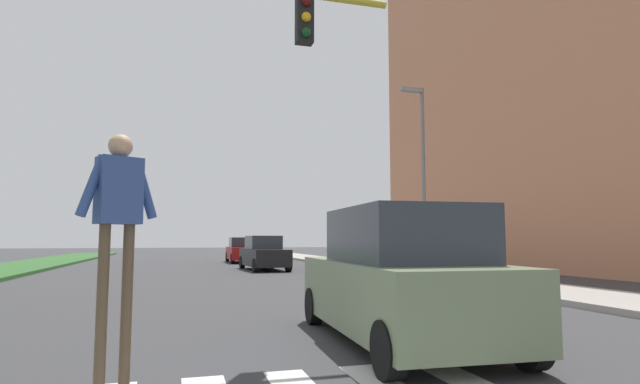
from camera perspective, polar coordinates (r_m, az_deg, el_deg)
The scene contains 7 objects.
ground_plane at distance 26.19m, azimuth -14.46°, elevation -8.57°, with size 140.00×140.00×0.00m, color #38383A.
sidewalk_right at distance 26.16m, azimuth 6.53°, elevation -8.55°, with size 3.00×64.00×0.15m, color #9E9991.
street_lamp_right at distance 20.51m, azimuth 11.47°, elevation 3.33°, with size 1.02×0.24×7.50m.
pedestrian_performer at distance 4.98m, azimuth -22.07°, elevation -3.28°, with size 0.71×0.40×2.49m.
suv_crossing at distance 7.58m, azimuth 9.08°, elevation -9.74°, with size 2.16×4.69×1.97m.
sedan_midblock at distance 25.26m, azimuth -6.42°, elevation -7.05°, with size 2.01×4.37×1.69m.
sedan_distant at distance 33.70m, azimuth -8.92°, elevation -6.64°, with size 1.83×4.61×1.65m.
Camera 1 is at (-0.77, 3.87, 1.51)m, focal length 28.06 mm.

